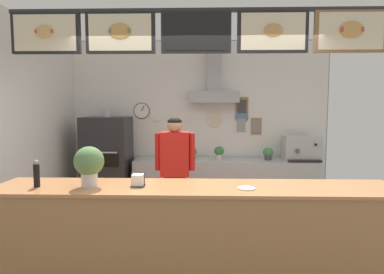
{
  "coord_description": "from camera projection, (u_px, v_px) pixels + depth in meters",
  "views": [
    {
      "loc": [
        0.06,
        -3.5,
        1.81
      ],
      "look_at": [
        -0.07,
        0.8,
        1.41
      ],
      "focal_mm": 31.52,
      "sensor_mm": 36.0,
      "label": 1
    }
  ],
  "objects": [
    {
      "name": "ground_plane",
      "position": [
        196.0,
        273.0,
        3.65
      ],
      "size": [
        6.4,
        6.4,
        0.0
      ],
      "primitive_type": "plane",
      "color": "#514C47"
    },
    {
      "name": "back_wall_assembly",
      "position": [
        199.0,
        119.0,
        6.01
      ],
      "size": [
        4.64,
        2.85,
        2.97
      ],
      "color": "gray",
      "rests_on": "ground_plane"
    },
    {
      "name": "service_counter",
      "position": [
        195.0,
        240.0,
        3.21
      ],
      "size": [
        3.79,
        0.68,
        1.05
      ],
      "color": "#B77F4C",
      "rests_on": "ground_plane"
    },
    {
      "name": "back_prep_counter",
      "position": [
        224.0,
        185.0,
        5.85
      ],
      "size": [
        3.09,
        0.58,
        0.88
      ],
      "color": "#B7BABF",
      "rests_on": "ground_plane"
    },
    {
      "name": "pizza_oven",
      "position": [
        108.0,
        164.0,
        5.74
      ],
      "size": [
        0.75,
        0.76,
        1.72
      ],
      "color": "#232326",
      "rests_on": "ground_plane"
    },
    {
      "name": "shop_worker",
      "position": [
        175.0,
        173.0,
        4.54
      ],
      "size": [
        0.54,
        0.22,
        1.65
      ],
      "rotation": [
        0.0,
        0.0,
        3.15
      ],
      "color": "#232328",
      "rests_on": "ground_plane"
    },
    {
      "name": "espresso_machine",
      "position": [
        301.0,
        148.0,
        5.73
      ],
      "size": [
        0.6,
        0.47,
        0.41
      ],
      "color": "#B7BABF",
      "rests_on": "back_prep_counter"
    },
    {
      "name": "potted_basil",
      "position": [
        191.0,
        152.0,
        5.85
      ],
      "size": [
        0.2,
        0.2,
        0.23
      ],
      "color": "#9E563D",
      "rests_on": "back_prep_counter"
    },
    {
      "name": "potted_oregano",
      "position": [
        268.0,
        153.0,
        5.76
      ],
      "size": [
        0.18,
        0.18,
        0.22
      ],
      "color": "#4C4C51",
      "rests_on": "back_prep_counter"
    },
    {
      "name": "potted_rosemary",
      "position": [
        219.0,
        152.0,
        5.77
      ],
      "size": [
        0.17,
        0.17,
        0.23
      ],
      "color": "beige",
      "rests_on": "back_prep_counter"
    },
    {
      "name": "pepper_grinder",
      "position": [
        37.0,
        174.0,
        3.13
      ],
      "size": [
        0.06,
        0.06,
        0.26
      ],
      "color": "black",
      "rests_on": "service_counter"
    },
    {
      "name": "condiment_plate",
      "position": [
        246.0,
        188.0,
        3.06
      ],
      "size": [
        0.16,
        0.16,
        0.01
      ],
      "color": "white",
      "rests_on": "service_counter"
    },
    {
      "name": "basil_vase",
      "position": [
        89.0,
        164.0,
        3.12
      ],
      "size": [
        0.27,
        0.27,
        0.38
      ],
      "color": "silver",
      "rests_on": "service_counter"
    },
    {
      "name": "napkin_holder",
      "position": [
        138.0,
        181.0,
        3.17
      ],
      "size": [
        0.13,
        0.12,
        0.13
      ],
      "color": "#262628",
      "rests_on": "service_counter"
    }
  ]
}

